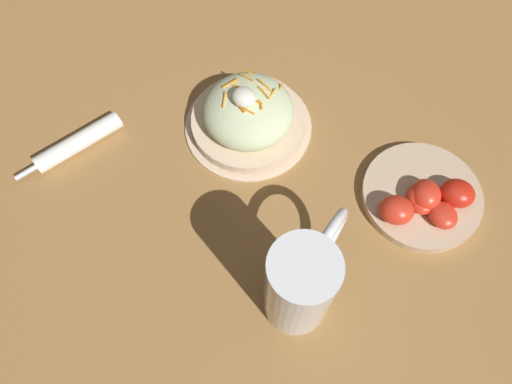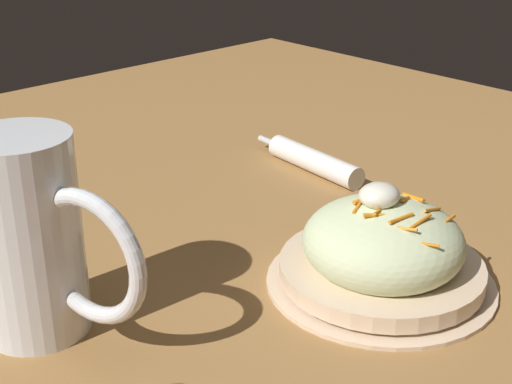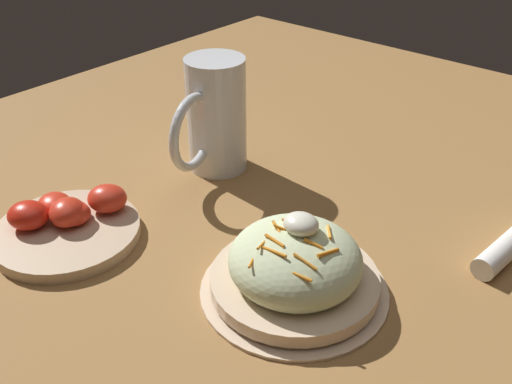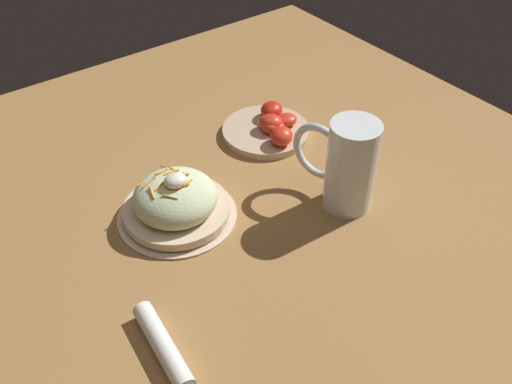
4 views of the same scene
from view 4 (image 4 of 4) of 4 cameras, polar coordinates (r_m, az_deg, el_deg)
The scene contains 5 objects.
ground_plane at distance 0.95m, azimuth -2.11°, elevation -5.17°, with size 1.43×1.43×0.00m, color #9E703D.
salad_plate at distance 0.98m, azimuth -8.14°, elevation -1.06°, with size 0.21×0.21×0.10m.
beer_mug at distance 0.99m, azimuth 9.29°, elevation 2.24°, with size 0.09×0.16×0.17m.
napkin_roll at distance 0.81m, azimuth -9.39°, elevation -15.22°, with size 0.04×0.19×0.03m.
tomato_plate at distance 1.18m, azimuth 1.40°, elevation 6.51°, with size 0.18×0.19×0.05m.
Camera 4 is at (0.37, 0.55, 0.68)m, focal length 39.39 mm.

